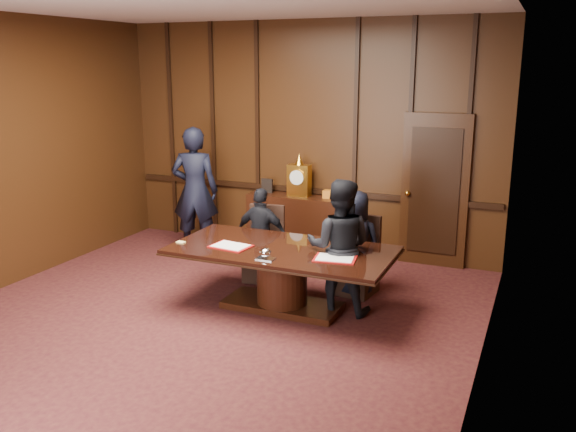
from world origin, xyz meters
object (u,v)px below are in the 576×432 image
at_px(signatory_left, 262,235).
at_px(witness_left, 195,191).
at_px(witness_right, 339,247).
at_px(sideboard, 299,222).
at_px(conference_table, 282,268).
at_px(signatory_right, 355,243).

distance_m(signatory_left, witness_left, 1.71).
bearing_deg(witness_right, sideboard, -66.91).
bearing_deg(conference_table, signatory_left, 129.09).
xyz_separation_m(conference_table, signatory_right, (0.65, 0.80, 0.16)).
relative_size(signatory_right, witness_right, 0.84).
height_order(sideboard, witness_left, witness_left).
bearing_deg(signatory_left, conference_table, 127.74).
xyz_separation_m(signatory_right, witness_left, (-2.79, 0.76, 0.30)).
relative_size(signatory_left, witness_left, 0.65).
height_order(signatory_left, witness_right, witness_right).
xyz_separation_m(sideboard, witness_left, (-1.48, -0.60, 0.49)).
relative_size(signatory_left, signatory_right, 0.95).
distance_m(signatory_left, signatory_right, 1.30).
bearing_deg(conference_table, signatory_right, 50.91).
height_order(signatory_left, signatory_right, signatory_right).
bearing_deg(witness_left, witness_right, 136.01).
bearing_deg(witness_right, witness_left, -36.72).
distance_m(signatory_left, witness_right, 1.45).
height_order(signatory_right, witness_left, witness_left).
bearing_deg(witness_left, sideboard, -175.56).
relative_size(sideboard, conference_table, 0.61).
distance_m(witness_left, witness_right, 3.12).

